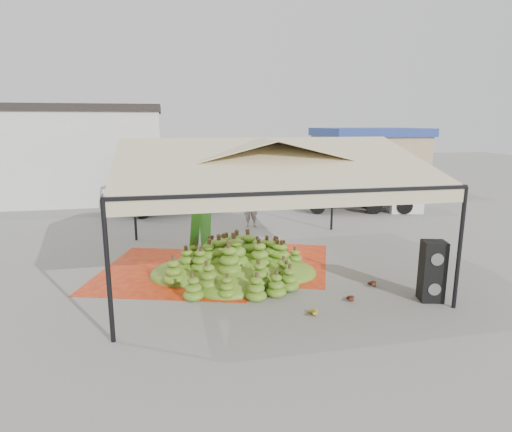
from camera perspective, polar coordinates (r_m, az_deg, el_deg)
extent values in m
plane|color=slate|center=(13.61, 0.49, -6.72)|extent=(90.00, 90.00, 0.00)
cylinder|color=black|center=(9.13, -19.12, -7.20)|extent=(0.10, 0.10, 3.00)
cylinder|color=black|center=(11.31, 25.52, -3.99)|extent=(0.10, 0.10, 3.00)
cylinder|color=black|center=(16.86, -15.94, 1.81)|extent=(0.10, 0.10, 3.00)
cylinder|color=black|center=(18.13, 10.17, 2.81)|extent=(0.10, 0.10, 3.00)
pyramid|color=tan|center=(12.89, 0.52, 8.14)|extent=(8.00, 8.00, 1.00)
cube|color=black|center=(12.94, 0.52, 5.93)|extent=(8.00, 8.00, 0.08)
cube|color=tan|center=(12.96, 0.51, 5.14)|extent=(8.00, 8.00, 0.36)
cube|color=silver|center=(27.59, -27.33, 6.95)|extent=(14.00, 6.00, 5.00)
cube|color=black|center=(27.53, -27.90, 12.53)|extent=(14.30, 6.30, 0.40)
cube|color=tan|center=(28.70, 14.63, 6.67)|extent=(6.00, 5.00, 3.60)
cube|color=navy|center=(28.58, 14.86, 10.76)|extent=(6.30, 5.30, 0.50)
cube|color=#CF4D13|center=(13.42, -10.24, -7.17)|extent=(5.78, 5.63, 0.01)
cube|color=#DE5414|center=(14.08, 0.88, -6.04)|extent=(5.39, 5.50, 0.01)
ellipsoid|color=#3B7518|center=(12.70, -2.52, -5.52)|extent=(5.94, 5.25, 1.10)
ellipsoid|color=gold|center=(12.67, 1.61, -7.67)|extent=(0.49, 0.41, 0.22)
ellipsoid|color=#B89124|center=(10.36, 7.17, -12.50)|extent=(0.49, 0.41, 0.22)
ellipsoid|color=#5F1D15|center=(11.30, 12.05, -10.56)|extent=(0.50, 0.44, 0.20)
ellipsoid|color=#552813|center=(12.39, 14.87, -8.60)|extent=(0.50, 0.42, 0.21)
ellipsoid|color=#57811A|center=(12.16, 1.20, -8.66)|extent=(0.46, 0.41, 0.18)
ellipsoid|color=#366E17|center=(13.37, -8.66, 4.36)|extent=(0.24, 0.24, 0.20)
ellipsoid|color=#366E17|center=(13.54, -2.30, 4.59)|extent=(0.24, 0.24, 0.20)
ellipsoid|color=#366E17|center=(13.87, 3.85, 4.76)|extent=(0.24, 0.24, 0.20)
cube|color=black|center=(11.88, 22.29, -8.59)|extent=(0.67, 0.62, 0.78)
cube|color=black|center=(11.63, 22.60, -4.99)|extent=(0.67, 0.62, 0.78)
imported|color=gray|center=(18.52, -0.72, 1.15)|extent=(0.63, 0.42, 1.70)
cube|color=#4C3719|center=(22.18, -12.01, 2.97)|extent=(4.89, 3.67, 0.11)
cube|color=silver|center=(23.50, -5.48, 3.92)|extent=(2.26, 2.44, 2.04)
cylinder|color=black|center=(20.87, -14.94, 0.75)|extent=(0.84, 0.57, 0.80)
cylinder|color=black|center=(22.51, -16.59, 1.48)|extent=(0.84, 0.57, 0.80)
cylinder|color=black|center=(22.02, -8.04, 1.65)|extent=(0.84, 0.57, 0.80)
cylinder|color=black|center=(23.58, -10.08, 2.28)|extent=(0.84, 0.57, 0.80)
cylinder|color=black|center=(22.75, -4.69, 2.07)|extent=(0.84, 0.57, 0.80)
cylinder|color=black|center=(24.27, -6.88, 2.67)|extent=(0.84, 0.57, 0.80)
ellipsoid|color=#377117|center=(22.12, -12.06, 4.11)|extent=(3.90, 2.91, 0.62)
cube|color=yellow|center=(22.25, -11.05, 5.12)|extent=(2.34, 2.34, 0.22)
cube|color=#4D2D19|center=(22.46, 11.92, 3.07)|extent=(4.73, 2.90, 0.11)
cube|color=silver|center=(23.22, 18.97, 3.18)|extent=(1.96, 2.23, 2.02)
cylinder|color=black|center=(21.43, 8.17, 1.33)|extent=(0.83, 0.42, 0.79)
cylinder|color=black|center=(23.14, 7.58, 2.17)|extent=(0.83, 0.42, 0.79)
cylinder|color=black|center=(22.00, 15.46, 1.29)|extent=(0.83, 0.42, 0.79)
cylinder|color=black|center=(23.67, 14.36, 2.12)|extent=(0.83, 0.42, 0.79)
cylinder|color=black|center=(22.44, 19.14, 1.27)|extent=(0.83, 0.42, 0.79)
cylinder|color=black|center=(24.08, 17.81, 2.08)|extent=(0.83, 0.42, 0.79)
ellipsoid|color=#437318|center=(22.40, 11.97, 4.18)|extent=(3.77, 2.29, 0.62)
cube|color=gold|center=(22.45, 13.11, 5.05)|extent=(2.09, 2.08, 0.22)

